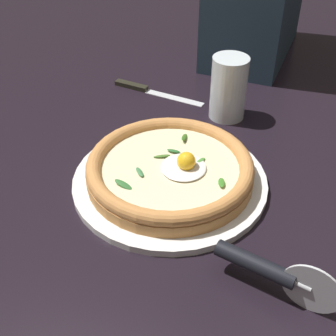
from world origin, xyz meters
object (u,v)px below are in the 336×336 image
Objects in this scene: pizza_cutter at (269,270)px; table_knife at (145,89)px; pizza at (168,168)px; drinking_glass at (228,92)px.

pizza_cutter is 0.56m from table_knife.
pizza is 0.24m from pizza_cutter.
drinking_glass is at bearing -19.24° from pizza.
drinking_glass reaches higher than table_knife.
pizza_cutter reaches higher than pizza.
drinking_glass reaches higher than pizza.
drinking_glass is at bearing 10.47° from pizza_cutter.
pizza_cutter is at bearing -152.11° from table_knife.
table_knife is 0.20m from drinking_glass.
pizza is 2.15× the size of drinking_glass.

